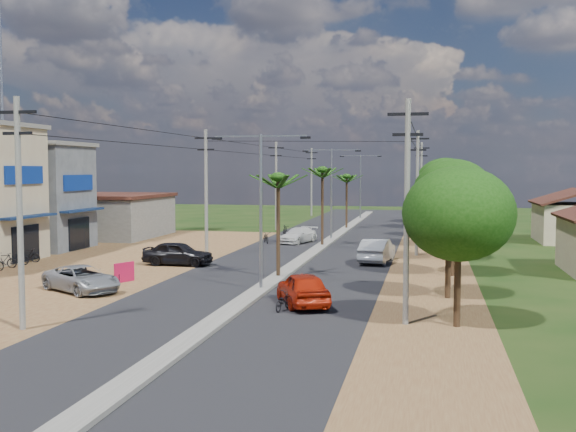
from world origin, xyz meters
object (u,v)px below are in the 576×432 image
(car_red_near, at_px, (303,289))
(car_parked_silver, at_px, (82,280))
(car_silver_mid, at_px, (377,251))
(roadside_sign, at_px, (124,273))
(car_parked_dark, at_px, (178,254))
(car_white_far, at_px, (298,236))
(moto_rider_east, at_px, (283,302))

(car_red_near, bearing_deg, car_parked_silver, -28.39)
(car_red_near, height_order, car_silver_mid, car_silver_mid)
(car_parked_silver, bearing_deg, roadside_sign, 15.69)
(roadside_sign, bearing_deg, car_parked_dark, 110.42)
(car_white_far, height_order, roadside_sign, car_white_far)
(car_silver_mid, distance_m, car_white_far, 12.92)
(car_parked_silver, height_order, car_parked_dark, car_parked_dark)
(car_white_far, distance_m, car_parked_silver, 25.23)
(car_red_near, relative_size, moto_rider_east, 2.90)
(car_red_near, height_order, car_parked_silver, car_red_near)
(moto_rider_east, distance_m, roadside_sign, 11.51)
(car_red_near, bearing_deg, moto_rider_east, 40.79)
(car_red_near, height_order, moto_rider_east, car_red_near)
(car_red_near, distance_m, car_silver_mid, 14.98)
(car_white_far, bearing_deg, moto_rider_east, -62.01)
(car_red_near, bearing_deg, car_white_far, -101.95)
(car_parked_silver, relative_size, roadside_sign, 3.70)
(car_silver_mid, bearing_deg, roadside_sign, 45.69)
(car_white_far, bearing_deg, car_silver_mid, -36.61)
(car_red_near, xyz_separation_m, moto_rider_east, (-0.65, -1.34, -0.36))
(car_silver_mid, bearing_deg, car_parked_dark, 23.60)
(car_parked_dark, bearing_deg, car_red_near, -136.44)
(car_silver_mid, height_order, car_parked_dark, car_silver_mid)
(car_red_near, xyz_separation_m, roadside_sign, (-10.78, 4.12, -0.21))
(car_white_far, xyz_separation_m, car_parked_silver, (-6.40, -24.40, 0.02))
(car_white_far, distance_m, car_parked_dark, 15.35)
(car_parked_silver, height_order, moto_rider_east, car_parked_silver)
(car_white_far, xyz_separation_m, car_parked_dark, (-5.08, -14.48, 0.13))
(car_red_near, relative_size, car_white_far, 1.02)
(car_red_near, height_order, car_white_far, car_red_near)
(car_white_far, bearing_deg, car_parked_silver, -86.37)
(car_silver_mid, relative_size, car_parked_silver, 1.02)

